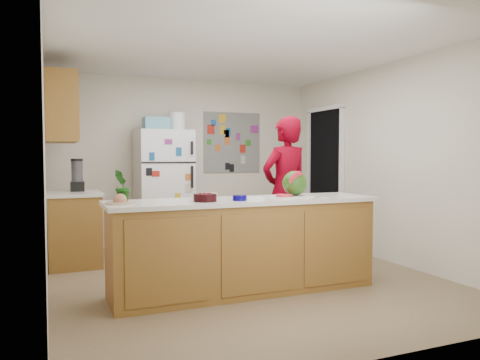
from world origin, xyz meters
name	(u,v)px	position (x,y,z in m)	size (l,w,h in m)	color
floor	(244,278)	(0.00, 0.00, -0.01)	(4.00, 4.50, 0.02)	brown
wall_back	(186,162)	(0.00, 2.26, 1.25)	(4.00, 0.02, 2.50)	beige
wall_left	(44,166)	(-2.01, 0.00, 1.25)	(0.02, 4.50, 2.50)	beige
wall_right	(391,163)	(2.01, 0.00, 1.25)	(0.02, 4.50, 2.50)	beige
ceiling	(244,47)	(0.00, 0.00, 2.51)	(4.00, 4.50, 0.02)	white
doorway	(326,177)	(1.99, 1.45, 1.02)	(0.03, 0.85, 2.04)	black
peninsula_base	(245,247)	(-0.20, -0.50, 0.44)	(2.60, 0.62, 0.88)	brown
peninsula_top	(245,201)	(-0.20, -0.50, 0.90)	(2.68, 0.70, 0.04)	silver
side_counter_base	(74,230)	(-1.69, 1.35, 0.43)	(0.60, 0.80, 0.86)	brown
side_counter_top	(74,193)	(-1.69, 1.35, 0.88)	(0.64, 0.84, 0.04)	silver
upper_cabinets	(61,109)	(-1.82, 1.30, 1.90)	(0.35, 1.00, 0.80)	brown
refrigerator	(163,190)	(-0.45, 1.88, 0.85)	(0.75, 0.70, 1.70)	silver
fridge_top_bin	(156,124)	(-0.55, 1.88, 1.79)	(0.35, 0.28, 0.18)	#5999B2
photo_collage	(232,143)	(0.75, 2.24, 1.55)	(0.95, 0.01, 0.95)	slate
person	(285,191)	(0.70, 0.34, 0.91)	(0.66, 0.43, 1.82)	#6C000F
blender_appliance	(77,176)	(-1.64, 1.43, 1.09)	(0.14, 0.14, 0.38)	black
cutting_board	(290,196)	(0.31, -0.49, 0.93)	(0.39, 0.29, 0.01)	white
watermelon	(295,183)	(0.37, -0.47, 1.06)	(0.25, 0.25, 0.25)	#1A4F12
watermelon_slice	(284,195)	(0.21, -0.54, 0.94)	(0.17, 0.17, 0.02)	#BB1C40
cherry_bowl	(205,198)	(-0.64, -0.60, 0.96)	(0.21, 0.21, 0.07)	black
white_bowl	(207,196)	(-0.56, -0.43, 0.95)	(0.20, 0.20, 0.06)	white
cobalt_bowl	(240,198)	(-0.31, -0.64, 0.95)	(0.14, 0.14, 0.05)	#060158
plate	(120,203)	(-1.40, -0.51, 0.93)	(0.26, 0.26, 0.02)	beige
paper_towel	(252,198)	(-0.15, -0.57, 0.93)	(0.20, 0.18, 0.02)	white
keys	(323,196)	(0.62, -0.63, 0.93)	(0.09, 0.04, 0.01)	slate
potted_plant	(122,186)	(-1.37, -0.45, 1.07)	(0.16, 0.13, 0.30)	#18460D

